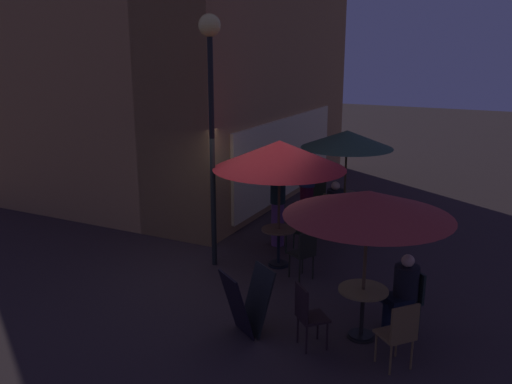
{
  "coord_description": "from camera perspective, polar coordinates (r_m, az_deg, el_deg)",
  "views": [
    {
      "loc": [
        -8.38,
        -4.48,
        4.18
      ],
      "look_at": [
        0.67,
        0.01,
        1.42
      ],
      "focal_mm": 38.15,
      "sensor_mm": 36.0,
      "label": 1
    }
  ],
  "objects": [
    {
      "name": "street_lamp_near_corner",
      "position": [
        9.97,
        -4.77,
        11.58
      ],
      "size": [
        0.4,
        0.4,
        4.69
      ],
      "color": "black",
      "rests_on": "ground"
    },
    {
      "name": "cafe_chair_3",
      "position": [
        12.31,
        8.09,
        -1.98
      ],
      "size": [
        0.43,
        0.43,
        0.96
      ],
      "rotation": [
        0.0,
        0.0,
        -0.01
      ],
      "color": "brown",
      "rests_on": "ground"
    },
    {
      "name": "cafe_building",
      "position": [
        14.5,
        -7.54,
        14.93
      ],
      "size": [
        8.82,
        8.08,
        8.26
      ],
      "color": "#A77747",
      "rests_on": "ground"
    },
    {
      "name": "cafe_table_0",
      "position": [
        8.17,
        11.11,
        -11.32
      ],
      "size": [
        0.72,
        0.72,
        0.77
      ],
      "color": "black",
      "rests_on": "ground"
    },
    {
      "name": "patron_seated_1",
      "position": [
        12.41,
        8.34,
        -1.2
      ],
      "size": [
        0.55,
        0.37,
        1.22
      ],
      "rotation": [
        0.0,
        0.0,
        -0.01
      ],
      "color": "black",
      "rests_on": "ground"
    },
    {
      "name": "patron_standing_3",
      "position": [
        11.47,
        2.3,
        -1.39
      ],
      "size": [
        0.32,
        0.32,
        1.75
      ],
      "rotation": [
        0.0,
        0.0,
        0.96
      ],
      "color": "#623667",
      "rests_on": "ground"
    },
    {
      "name": "cafe_chair_4",
      "position": [
        13.63,
        6.92,
        -0.2
      ],
      "size": [
        0.54,
        0.54,
        0.93
      ],
      "rotation": [
        0.0,
        0.0,
        -2.11
      ],
      "color": "black",
      "rests_on": "ground"
    },
    {
      "name": "cafe_chair_1",
      "position": [
        7.54,
        14.84,
        -13.89
      ],
      "size": [
        0.59,
        0.59,
        0.96
      ],
      "rotation": [
        0.0,
        0.0,
        0.85
      ],
      "color": "brown",
      "rests_on": "ground"
    },
    {
      "name": "cafe_table_2",
      "position": [
        10.53,
        2.38,
        -5.06
      ],
      "size": [
        0.66,
        0.66,
        0.76
      ],
      "color": "black",
      "rests_on": "ground"
    },
    {
      "name": "patron_standing_2",
      "position": [
        12.66,
        5.34,
        0.17
      ],
      "size": [
        0.37,
        0.37,
        1.78
      ],
      "rotation": [
        0.0,
        0.0,
        0.21
      ],
      "color": "#531124",
      "rests_on": "ground"
    },
    {
      "name": "patio_umbrella_2",
      "position": [
        10.07,
        2.48,
        3.89
      ],
      "size": [
        2.5,
        2.5,
        2.47
      ],
      "color": "black",
      "rests_on": "ground"
    },
    {
      "name": "cafe_chair_6",
      "position": [
        11.24,
        4.62,
        -3.32
      ],
      "size": [
        0.46,
        0.46,
        1.01
      ],
      "rotation": [
        0.0,
        0.0,
        3.05
      ],
      "color": "black",
      "rests_on": "ground"
    },
    {
      "name": "ground_plane",
      "position": [
        10.38,
        -1.63,
        -8.47
      ],
      "size": [
        60.0,
        60.0,
        0.0
      ],
      "primitive_type": "plane",
      "color": "#312525"
    },
    {
      "name": "patio_umbrella_1",
      "position": [
        12.7,
        9.52,
        5.44
      ],
      "size": [
        2.13,
        2.13,
        2.27
      ],
      "color": "black",
      "rests_on": "ground"
    },
    {
      "name": "patio_umbrella_0",
      "position": [
        7.63,
        11.68,
        -1.26
      ],
      "size": [
        2.36,
        2.36,
        2.24
      ],
      "color": "black",
      "rests_on": "ground"
    },
    {
      "name": "menu_sandwich_board",
      "position": [
        8.16,
        -0.93,
        -11.45
      ],
      "size": [
        0.86,
        0.83,
        0.99
      ],
      "rotation": [
        0.0,
        0.0,
        -0.59
      ],
      "color": "black",
      "rests_on": "ground"
    },
    {
      "name": "cafe_table_1",
      "position": [
        13.04,
        9.23,
        -1.23
      ],
      "size": [
        0.6,
        0.6,
        0.79
      ],
      "color": "black",
      "rests_on": "ground"
    },
    {
      "name": "patron_seated_0",
      "position": [
        8.47,
        15.16,
        -9.65
      ],
      "size": [
        0.54,
        0.54,
        1.2
      ],
      "rotation": [
        0.0,
        0.0,
        2.38
      ],
      "color": "black",
      "rests_on": "ground"
    },
    {
      "name": "cafe_chair_5",
      "position": [
        9.92,
        5.1,
        -6.15
      ],
      "size": [
        0.53,
        0.53,
        0.93
      ],
      "rotation": [
        0.0,
        0.0,
        1.04
      ],
      "color": "black",
      "rests_on": "ground"
    },
    {
      "name": "cafe_chair_0",
      "position": [
        7.81,
        5.36,
        -12.37
      ],
      "size": [
        0.56,
        0.56,
        0.95
      ],
      "rotation": [
        0.0,
        0.0,
        -0.79
      ],
      "color": "black",
      "rests_on": "ground"
    },
    {
      "name": "cafe_chair_2",
      "position": [
        8.6,
        15.87,
        -10.29
      ],
      "size": [
        0.56,
        0.56,
        0.92
      ],
      "rotation": [
        0.0,
        0.0,
        2.38
      ],
      "color": "black",
      "rests_on": "ground"
    }
  ]
}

